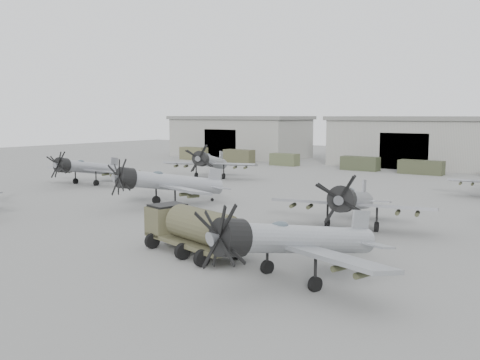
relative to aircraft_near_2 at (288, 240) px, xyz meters
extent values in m
plane|color=slate|center=(-15.06, 7.22, -2.32)|extent=(220.00, 220.00, 0.00)
cube|color=gray|center=(-53.06, 69.22, 1.68)|extent=(28.00, 14.00, 8.00)
cube|color=#61615C|center=(-53.06, 69.22, 6.03)|extent=(29.00, 14.80, 0.70)
cube|color=black|center=(-53.06, 62.42, 0.68)|extent=(8.12, 0.40, 6.00)
cube|color=gray|center=(-15.06, 69.22, 1.68)|extent=(28.00, 14.00, 8.00)
cube|color=#61615C|center=(-15.06, 69.22, 6.03)|extent=(29.00, 14.80, 0.70)
cube|color=black|center=(-15.06, 62.42, 0.68)|extent=(8.12, 0.40, 6.00)
cube|color=#4A4930|center=(-55.83, 57.22, -1.06)|extent=(5.78, 2.20, 2.51)
cube|color=#3E3E28|center=(-44.61, 57.22, -1.09)|extent=(6.01, 2.20, 2.45)
cube|color=#434930|center=(-34.62, 57.22, -1.25)|extent=(5.07, 2.20, 2.15)
cube|color=#333925|center=(-20.37, 57.22, -1.20)|extent=(6.13, 2.20, 2.24)
cube|color=#343925|center=(-10.56, 57.22, -1.26)|extent=(6.61, 2.20, 2.11)
cylinder|color=#95999E|center=(0.29, 0.90, -0.09)|extent=(4.71, 10.69, 3.16)
cylinder|color=black|center=(-1.16, -3.63, 0.67)|extent=(2.32, 2.11, 2.10)
cube|color=#95999E|center=(0.10, 0.32, -0.35)|extent=(12.73, 5.98, 0.57)
cube|color=#95999E|center=(1.73, 5.43, 0.07)|extent=(0.63, 1.64, 2.02)
ellipsoid|color=#3F4C54|center=(-0.20, -0.64, 0.83)|extent=(0.95, 1.34, 0.57)
cylinder|color=black|center=(-1.79, 0.72, -1.96)|extent=(0.52, 0.86, 0.81)
cylinder|color=black|center=(1.87, -0.45, -1.96)|extent=(0.52, 0.86, 0.81)
cylinder|color=black|center=(1.64, 5.14, -2.17)|extent=(0.21, 0.35, 0.32)
cylinder|color=gray|center=(-41.96, 20.46, -0.19)|extent=(2.51, 10.32, 3.01)
cylinder|color=black|center=(-41.48, 15.95, 0.52)|extent=(1.98, 1.71, 2.01)
cube|color=gray|center=(-41.90, 19.88, -0.44)|extent=(12.21, 3.38, 0.54)
cube|color=gray|center=(-42.44, 24.96, -0.04)|extent=(0.28, 1.61, 1.92)
ellipsoid|color=#3F4C54|center=(-41.80, 18.92, 0.68)|extent=(0.70, 1.21, 0.54)
cylinder|color=black|center=(-43.70, 19.50, -1.98)|extent=(0.35, 0.80, 0.77)
cylinder|color=black|center=(-40.06, 19.88, -1.98)|extent=(0.35, 0.80, 0.77)
cylinder|color=black|center=(-42.41, 24.68, -2.17)|extent=(0.15, 0.32, 0.31)
cylinder|color=#9A9DA3|center=(-21.79, 14.47, -0.01)|extent=(5.06, 11.03, 3.27)
cylinder|color=black|center=(-23.37, 9.80, 0.77)|extent=(2.42, 2.21, 2.18)
cube|color=#9A9DA3|center=(-21.99, 13.87, -0.28)|extent=(13.15, 6.40, 0.59)
cube|color=#9A9DA3|center=(-20.21, 19.13, 0.16)|extent=(0.68, 1.69, 2.09)
ellipsoid|color=#3F4C54|center=(-22.33, 12.88, 0.94)|extent=(1.00, 1.39, 0.59)
cylinder|color=black|center=(-23.94, 14.32, -1.95)|extent=(0.55, 0.89, 0.84)
cylinder|color=black|center=(-20.17, 13.04, -1.95)|extent=(0.55, 0.89, 0.84)
cylinder|color=black|center=(-20.31, 18.84, -2.16)|extent=(0.23, 0.36, 0.34)
cylinder|color=gray|center=(-2.95, 15.19, -0.09)|extent=(3.97, 10.80, 3.16)
cylinder|color=black|center=(-1.84, 10.56, 0.67)|extent=(2.24, 2.00, 2.11)
cube|color=gray|center=(-2.81, 14.60, -0.34)|extent=(12.83, 5.11, 0.57)
cube|color=gray|center=(-4.05, 19.82, 0.07)|extent=(0.51, 1.67, 2.02)
ellipsoid|color=#3F4C54|center=(-2.57, 13.62, 0.83)|extent=(0.87, 1.32, 0.57)
cylinder|color=black|center=(-4.63, 13.96, -1.96)|extent=(0.46, 0.85, 0.81)
cylinder|color=black|center=(-0.89, 14.85, -1.96)|extent=(0.46, 0.85, 0.81)
cylinder|color=black|center=(-3.98, 19.53, -2.17)|extent=(0.19, 0.34, 0.32)
cylinder|color=gray|center=(-33.36, 35.00, 0.03)|extent=(5.73, 11.08, 3.33)
cylinder|color=black|center=(-31.48, 30.35, 0.83)|extent=(2.51, 2.32, 2.22)
cube|color=gray|center=(-33.12, 34.40, -0.24)|extent=(13.23, 7.19, 0.60)
cube|color=gray|center=(-35.25, 39.64, 0.20)|extent=(0.79, 1.69, 2.13)
ellipsoid|color=#3F4C54|center=(-32.72, 33.42, 0.99)|extent=(1.07, 1.43, 0.60)
cylinder|color=black|center=(-34.92, 33.45, -1.95)|extent=(0.60, 0.90, 0.85)
cylinder|color=black|center=(-31.17, 34.97, -1.95)|extent=(0.60, 0.90, 0.85)
cylinder|color=black|center=(-35.13, 39.34, -2.16)|extent=(0.25, 0.36, 0.34)
cube|color=#45432D|center=(-7.98, 1.51, -1.47)|extent=(8.36, 4.50, 0.28)
cube|color=#45432D|center=(-10.95, 2.27, -0.56)|extent=(2.41, 2.98, 1.93)
cylinder|color=#45432D|center=(-6.98, 1.26, -0.33)|extent=(5.60, 3.39, 2.16)
cube|color=black|center=(-10.95, 2.27, 0.47)|extent=(2.22, 2.63, 0.17)
cylinder|color=black|center=(-11.16, 0.98, -1.81)|extent=(0.58, 1.08, 1.02)
cylinder|color=black|center=(-5.01, 2.10, -1.81)|extent=(0.58, 1.08, 1.02)
cube|color=#4C4B31|center=(-36.58, 26.30, -1.76)|extent=(1.82, 1.12, 0.81)
cube|color=black|center=(-37.19, 26.30, -1.26)|extent=(0.51, 0.91, 0.50)
cylinder|color=black|center=(-36.58, 26.30, -2.07)|extent=(1.21, 0.57, 0.57)
cylinder|color=black|center=(-35.27, 26.30, -1.86)|extent=(1.21, 0.08, 0.08)
cube|color=#4C4B31|center=(-32.75, 26.29, -1.86)|extent=(3.84, 1.43, 0.18)
cylinder|color=black|center=(-32.75, 26.29, -2.12)|extent=(1.52, 0.45, 0.44)
cylinder|color=#4C4B31|center=(-32.75, 26.29, -1.66)|extent=(1.41, 0.33, 0.32)
imported|color=#3C3A27|center=(-36.75, 24.36, -1.43)|extent=(0.51, 0.70, 1.77)
camera|label=1|loc=(14.17, -24.10, 6.62)|focal=40.00mm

